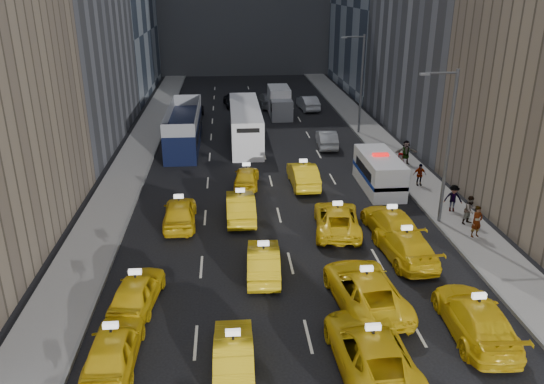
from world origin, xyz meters
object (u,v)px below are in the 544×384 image
at_px(box_truck, 280,102).
at_px(pedestrian_0, 477,222).
at_px(double_decker, 184,127).
at_px(nypd_van, 379,173).
at_px(city_bus, 245,124).

relative_size(box_truck, pedestrian_0, 3.60).
distance_m(double_decker, pedestrian_0, 26.08).
xyz_separation_m(double_decker, pedestrian_0, (17.22, -19.59, -0.58)).
distance_m(nypd_van, pedestrian_0, 8.71).
relative_size(nypd_van, pedestrian_0, 3.31).
xyz_separation_m(double_decker, city_bus, (5.32, 0.98, -0.07)).
bearing_deg(pedestrian_0, box_truck, 88.11).
xyz_separation_m(city_bus, pedestrian_0, (11.89, -20.57, -0.51)).
distance_m(box_truck, pedestrian_0, 31.10).
bearing_deg(pedestrian_0, double_decker, 114.75).
bearing_deg(box_truck, city_bus, -119.31).
distance_m(city_bus, pedestrian_0, 23.76).
bearing_deg(box_truck, pedestrian_0, -81.74).
relative_size(city_bus, pedestrian_0, 6.82).
height_order(nypd_van, city_bus, city_bus).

